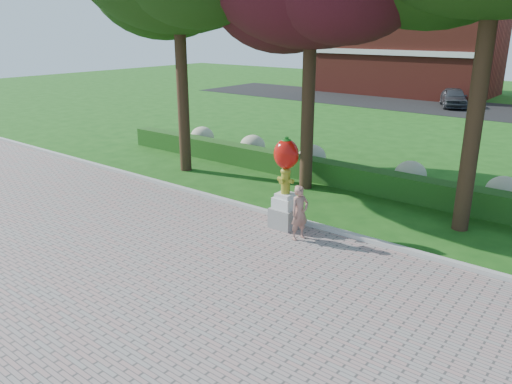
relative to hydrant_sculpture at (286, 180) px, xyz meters
The scene contains 9 objects.
ground 2.90m from the hydrant_sculpture, 80.34° to the right, with size 100.00×100.00×0.00m, color #194C13.
walkway 6.66m from the hydrant_sculpture, 86.26° to the right, with size 40.00×14.00×0.04m, color gray.
curb 1.49m from the hydrant_sculpture, 49.85° to the left, with size 40.00×0.18×0.15m, color #ADADA5.
lawn_hedge 4.64m from the hydrant_sculpture, 84.61° to the left, with size 24.00×0.70×0.80m, color #123F12.
hydrangea_row 5.66m from the hydrant_sculpture, 79.74° to the left, with size 20.10×1.10×0.99m.
building_left 32.99m from the hydrant_sculpture, 106.91° to the left, with size 14.00×8.00×7.00m, color maroon.
hydrant_sculpture is the anchor object (origin of this frame).
woman 1.11m from the hydrant_sculpture, 30.42° to the right, with size 0.54×0.35×1.48m, color #A36D5D.
parked_car 25.94m from the hydrant_sculpture, 97.83° to the left, with size 1.59×3.95×1.35m, color #383B3F.
Camera 1 is at (7.07, -8.31, 5.43)m, focal length 35.00 mm.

